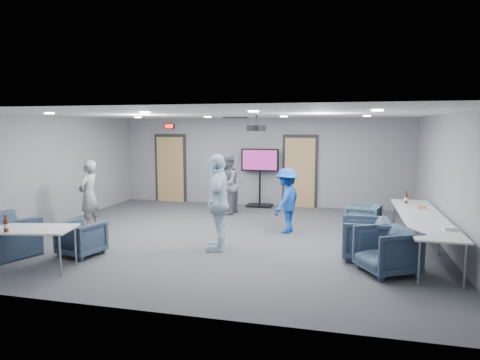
% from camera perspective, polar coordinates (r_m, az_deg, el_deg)
% --- Properties ---
extents(floor, '(9.00, 9.00, 0.00)m').
position_cam_1_polar(floor, '(9.61, -1.85, -7.53)').
color(floor, '#373B3F').
rests_on(floor, ground).
extents(ceiling, '(9.00, 9.00, 0.00)m').
position_cam_1_polar(ceiling, '(9.30, -1.92, 8.78)').
color(ceiling, silver).
rests_on(ceiling, wall_back).
extents(wall_back, '(9.00, 0.02, 2.70)m').
position_cam_1_polar(wall_back, '(13.24, 2.85, 2.42)').
color(wall_back, slate).
rests_on(wall_back, floor).
extents(wall_front, '(9.00, 0.02, 2.70)m').
position_cam_1_polar(wall_front, '(5.66, -13.02, -4.06)').
color(wall_front, slate).
rests_on(wall_front, floor).
extents(wall_left, '(0.02, 8.00, 2.70)m').
position_cam_1_polar(wall_left, '(11.43, -24.14, 1.07)').
color(wall_left, slate).
rests_on(wall_left, floor).
extents(wall_right, '(0.02, 8.00, 2.70)m').
position_cam_1_polar(wall_right, '(9.22, 26.12, -0.34)').
color(wall_right, slate).
rests_on(wall_right, floor).
extents(door_left, '(1.06, 0.17, 2.24)m').
position_cam_1_polar(door_left, '(14.10, -9.24, 1.48)').
color(door_left, black).
rests_on(door_left, wall_back).
extents(door_right, '(1.06, 0.17, 2.24)m').
position_cam_1_polar(door_right, '(13.04, 7.99, 1.05)').
color(door_right, black).
rests_on(door_right, wall_back).
extents(exit_sign, '(0.32, 0.08, 0.16)m').
position_cam_1_polar(exit_sign, '(14.02, -9.39, 7.10)').
color(exit_sign, black).
rests_on(exit_sign, wall_back).
extents(hvac_diffuser, '(0.60, 0.60, 0.03)m').
position_cam_1_polar(hvac_diffuser, '(12.13, -0.56, 8.32)').
color(hvac_diffuser, black).
rests_on(hvac_diffuser, ceiling).
extents(downlights, '(6.18, 3.78, 0.02)m').
position_cam_1_polar(downlights, '(9.30, -1.92, 8.68)').
color(downlights, white).
rests_on(downlights, ceiling).
extents(person_a, '(0.40, 0.61, 1.66)m').
position_cam_1_polar(person_a, '(10.69, -19.50, -1.92)').
color(person_a, gray).
rests_on(person_a, floor).
extents(person_b, '(0.69, 0.86, 1.69)m').
position_cam_1_polar(person_b, '(11.88, -1.71, -0.55)').
color(person_b, slate).
rests_on(person_b, floor).
extents(person_c, '(0.66, 1.18, 1.90)m').
position_cam_1_polar(person_c, '(8.43, -2.94, -2.99)').
color(person_c, silver).
rests_on(person_c, floor).
extents(person_d, '(0.81, 1.09, 1.51)m').
position_cam_1_polar(person_d, '(9.86, 6.24, -2.72)').
color(person_d, '#18419F').
rests_on(person_d, floor).
extents(chair_right_a, '(0.88, 0.87, 0.67)m').
position_cam_1_polar(chair_right_a, '(10.24, 16.06, -4.98)').
color(chair_right_a, '#3E566C').
rests_on(chair_right_a, floor).
extents(chair_right_b, '(0.85, 0.83, 0.77)m').
position_cam_1_polar(chair_right_b, '(8.27, 16.29, -7.51)').
color(chair_right_b, '#36465E').
rests_on(chair_right_b, floor).
extents(chair_right_c, '(1.15, 1.14, 0.77)m').
position_cam_1_polar(chair_right_c, '(7.58, 18.98, -8.91)').
color(chair_right_c, '#324157').
rests_on(chair_right_c, floor).
extents(chair_front_a, '(0.84, 0.85, 0.66)m').
position_cam_1_polar(chair_front_a, '(8.71, -20.36, -7.29)').
color(chair_front_a, '#35475D').
rests_on(chair_front_a, floor).
extents(chair_front_b, '(1.45, 1.37, 0.76)m').
position_cam_1_polar(chair_front_b, '(9.28, -29.15, -6.57)').
color(chair_front_b, '#34425A').
rests_on(chair_front_b, floor).
extents(table_right_a, '(0.80, 1.92, 0.73)m').
position_cam_1_polar(table_right_a, '(9.87, 22.27, -3.58)').
color(table_right_a, silver).
rests_on(table_right_a, floor).
extents(table_right_b, '(0.80, 1.93, 0.73)m').
position_cam_1_polar(table_right_b, '(8.03, 24.20, -6.03)').
color(table_right_b, silver).
rests_on(table_right_b, floor).
extents(table_front_left, '(1.92, 1.11, 0.73)m').
position_cam_1_polar(table_front_left, '(8.17, -27.36, -6.02)').
color(table_front_left, silver).
rests_on(table_front_left, floor).
extents(bottle_front, '(0.08, 0.08, 0.29)m').
position_cam_1_polar(bottle_front, '(7.93, -28.76, -5.36)').
color(bottle_front, '#521F0E').
rests_on(bottle_front, table_front_left).
extents(bottle_right, '(0.08, 0.08, 0.29)m').
position_cam_1_polar(bottle_right, '(10.23, 21.27, -2.33)').
color(bottle_right, '#521F0E').
rests_on(bottle_right, table_right_a).
extents(snack_box, '(0.16, 0.11, 0.04)m').
position_cam_1_polar(snack_box, '(9.74, 23.07, -3.40)').
color(snack_box, '#C85E32').
rests_on(snack_box, table_right_a).
extents(wrapper, '(0.24, 0.18, 0.05)m').
position_cam_1_polar(wrapper, '(7.92, 26.18, -5.83)').
color(wrapper, silver).
rests_on(wrapper, table_right_b).
extents(tv_stand, '(1.16, 0.55, 1.77)m').
position_cam_1_polar(tv_stand, '(13.02, 2.66, 0.82)').
color(tv_stand, black).
rests_on(tv_stand, floor).
extents(projector, '(0.41, 0.39, 0.36)m').
position_cam_1_polar(projector, '(9.72, 2.18, 6.96)').
color(projector, black).
rests_on(projector, ceiling).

